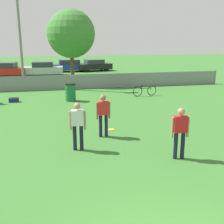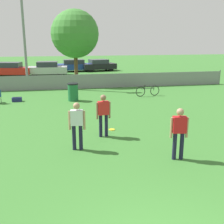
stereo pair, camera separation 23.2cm
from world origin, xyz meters
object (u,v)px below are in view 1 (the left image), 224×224
Objects in this scene: light_pole at (18,8)px; parked_car_silver at (43,69)px; tree_near_pole at (71,34)px; parked_car_dark at (94,65)px; parked_car_red at (5,70)px; parked_car_blue at (69,66)px; player_defender_red at (180,129)px; player_receiver_white at (78,123)px; bicycle_sideline at (145,91)px; trash_bin at (70,92)px; gear_bag_sideline at (14,100)px; player_thrower_red at (103,112)px; frisbee_disc at (111,130)px.

parked_car_silver is at bearing 79.16° from light_pole.
parked_car_dark is at bearing 70.38° from tree_near_pole.
parked_car_red is 1.00× the size of parked_car_blue.
parked_car_red is 7.37m from parked_car_blue.
light_pole is 6.14× the size of player_defender_red.
player_defender_red is at bearing -16.58° from player_receiver_white.
bicycle_sideline is 0.40× the size of parked_car_dark.
tree_near_pole is 5.55× the size of trash_bin.
trash_bin reaches higher than bicycle_sideline.
light_pole is 2.22× the size of parked_car_red.
parked_car_silver is (1.39, 7.27, -5.27)m from light_pole.
gear_bag_sideline is at bearing -109.05° from parked_car_blue.
parked_car_silver is at bearing 90.91° from player_thrower_red.
player_receiver_white is 1.61m from player_thrower_red.
light_pole is at bearing -60.99° from parked_car_red.
tree_near_pole is 23.51× the size of frisbee_disc.
bicycle_sideline is 15.68m from parked_car_dark.
player_defender_red is 9.85m from trash_bin.
player_thrower_red is 0.36× the size of parked_car_red.
trash_bin is (-0.78, 6.86, -0.43)m from player_thrower_red.
parked_car_blue is at bearing 87.85° from tree_near_pole.
tree_near_pole is 3.63× the size of player_receiver_white.
player_receiver_white is 24.27m from parked_car_blue.
parked_car_silver is (-4.62, 22.53, -0.30)m from player_defender_red.
tree_near_pole reaches higher than player_thrower_red.
tree_near_pole is 7.51m from parked_car_silver.
player_receiver_white is 0.98× the size of bicycle_sideline.
player_receiver_white is 1.53× the size of trash_bin.
player_defender_red is 0.41× the size of parked_car_silver.
gear_bag_sideline is at bearing 172.40° from bicycle_sideline.
parked_car_silver is (1.56, 12.67, 0.56)m from gear_bag_sideline.
tree_near_pole is 16.78m from player_defender_red.
parked_car_blue is (1.04, 16.20, 0.12)m from trash_bin.
player_thrower_red is (1.11, 1.17, 0.00)m from player_receiver_white.
player_defender_red is 6.48× the size of frisbee_disc.
player_thrower_red is at bearing -72.35° from light_pole.
gear_bag_sideline is at bearing 173.00° from trash_bin.
tree_near_pole is 14.12m from player_thrower_red.
parked_car_red reaches higher than parked_car_dark.
bicycle_sideline is 16.18m from parked_car_blue.
frisbee_disc is 0.06× the size of parked_car_silver.
trash_bin is 16.24m from parked_car_blue.
light_pole is at bearing 119.24° from trash_bin.
parked_car_dark is (2.74, 22.29, 0.66)m from frisbee_disc.
bicycle_sideline is 0.37× the size of parked_car_red.
parked_car_dark reaches higher than frisbee_disc.
tree_near_pole is at bearing 115.73° from bicycle_sideline.
parked_car_red is at bearing -174.29° from parked_car_dark.
gear_bag_sideline is (-8.43, -0.10, -0.22)m from bicycle_sideline.
bicycle_sideline reaches higher than frisbee_disc.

